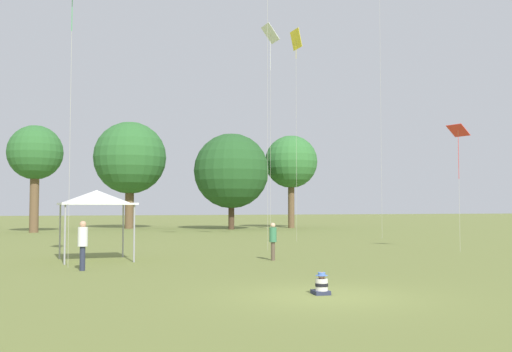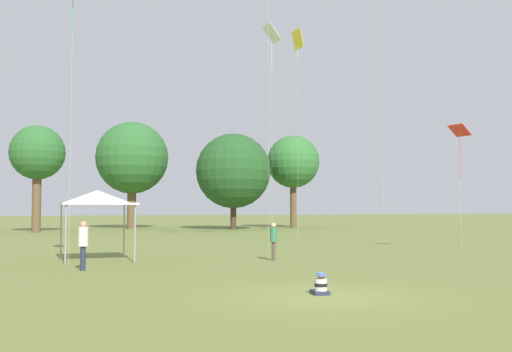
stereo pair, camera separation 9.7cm
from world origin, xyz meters
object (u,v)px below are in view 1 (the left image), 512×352
at_px(kite_3, 458,134).
at_px(kite_4, 296,44).
at_px(distant_tree_1, 130,158).
at_px(kite_2, 270,39).
at_px(distant_tree_0, 291,162).
at_px(seated_toddler, 321,285).
at_px(distant_tree_2, 35,154).
at_px(person_standing_1, 273,238).
at_px(distant_tree_3, 231,171).
at_px(canopy_tent, 96,198).
at_px(person_standing_0, 83,241).

bearing_deg(kite_3, kite_4, 48.78).
bearing_deg(distant_tree_1, kite_4, -75.81).
bearing_deg(kite_2, distant_tree_0, 17.03).
distance_m(seated_toddler, distant_tree_2, 42.79).
height_order(kite_3, kite_4, kite_4).
xyz_separation_m(seated_toddler, distant_tree_1, (2.41, 48.68, 7.03)).
xyz_separation_m(person_standing_1, distant_tree_2, (-9.27, 32.35, 5.91)).
relative_size(seated_toddler, distant_tree_3, 0.06).
distance_m(person_standing_1, kite_2, 18.74).
bearing_deg(person_standing_1, kite_4, 35.87).
bearing_deg(distant_tree_3, kite_2, -100.97).
relative_size(canopy_tent, distant_tree_2, 0.32).
height_order(canopy_tent, kite_2, kite_2).
relative_size(kite_3, distant_tree_2, 0.67).
relative_size(person_standing_0, distant_tree_3, 0.18).
height_order(person_standing_0, distant_tree_0, distant_tree_0).
bearing_deg(kite_4, kite_3, -118.55).
distance_m(kite_4, distant_tree_0, 25.37).
bearing_deg(distant_tree_3, kite_4, -96.43).
relative_size(person_standing_1, kite_4, 0.11).
xyz_separation_m(person_standing_1, kite_3, (10.41, 1.18, 4.88)).
bearing_deg(seated_toddler, kite_3, 46.50).
bearing_deg(distant_tree_1, person_standing_0, -100.60).
relative_size(kite_2, distant_tree_3, 1.49).
xyz_separation_m(person_standing_1, distant_tree_1, (-0.06, 39.31, 6.32)).
relative_size(seated_toddler, person_standing_1, 0.37).
height_order(kite_3, distant_tree_0, distant_tree_0).
relative_size(kite_2, distant_tree_0, 1.44).
distance_m(kite_2, distant_tree_1, 27.38).
xyz_separation_m(distant_tree_1, distant_tree_3, (9.14, -5.84, -1.46)).
bearing_deg(kite_2, kite_4, -67.01).
bearing_deg(kite_2, canopy_tent, 175.48).
distance_m(seated_toddler, kite_2, 27.09).
bearing_deg(seated_toddler, person_standing_0, 130.36).
relative_size(person_standing_0, distant_tree_1, 0.16).
bearing_deg(distant_tree_2, kite_3, -57.73).
bearing_deg(canopy_tent, kite_4, 36.49).
distance_m(person_standing_0, person_standing_1, 7.81).
xyz_separation_m(kite_3, kite_4, (-3.70, 11.32, 7.11)).
height_order(person_standing_1, distant_tree_2, distant_tree_2).
xyz_separation_m(canopy_tent, kite_2, (12.00, 10.65, 10.73)).
height_order(seated_toddler, canopy_tent, canopy_tent).
relative_size(person_standing_0, kite_3, 0.27).
relative_size(person_standing_0, distant_tree_2, 0.18).
distance_m(person_standing_1, kite_3, 11.56).
xyz_separation_m(kite_4, distant_tree_2, (-15.98, 19.85, -6.08)).
relative_size(seated_toddler, kite_3, 0.09).
relative_size(person_standing_1, distant_tree_2, 0.17).
height_order(person_standing_0, canopy_tent, canopy_tent).
bearing_deg(canopy_tent, distant_tree_3, 62.78).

